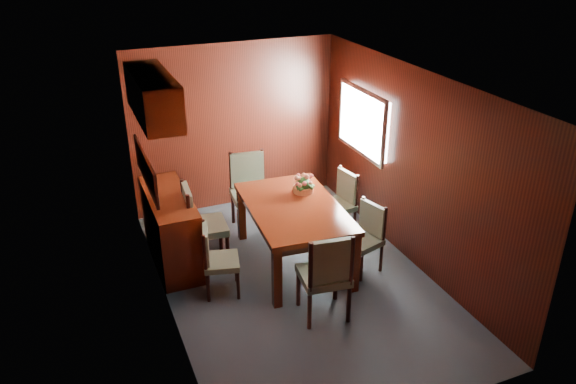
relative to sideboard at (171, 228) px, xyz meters
name	(u,v)px	position (x,y,z in m)	size (l,w,h in m)	color
ground	(296,279)	(1.25, -1.00, -0.45)	(4.50, 4.50, 0.00)	#354048
room_shell	(277,144)	(1.15, -0.67, 1.18)	(3.06, 4.52, 2.41)	black
sideboard	(171,228)	(0.00, 0.00, 0.00)	(0.48, 1.40, 0.90)	#371106
dining_table	(294,214)	(1.37, -0.64, 0.23)	(1.18, 1.77, 0.80)	#371106
chair_left_near	(215,256)	(0.32, -0.87, 0.02)	(0.47, 0.49, 0.85)	black
chair_left_far	(199,221)	(0.31, -0.20, 0.14)	(0.52, 0.54, 1.06)	black
chair_right_near	(366,233)	(2.13, -1.08, 0.03)	(0.49, 0.51, 0.87)	black
chair_right_far	(341,199)	(2.25, -0.17, 0.05)	(0.47, 0.48, 0.90)	black
chair_head	(326,272)	(1.26, -1.77, 0.13)	(0.55, 0.54, 1.05)	black
chair_foot	(249,187)	(1.19, 0.48, 0.14)	(0.55, 0.53, 1.07)	black
flower_centerpiece	(303,182)	(1.63, -0.33, 0.48)	(0.27, 0.27, 0.27)	#BF683A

